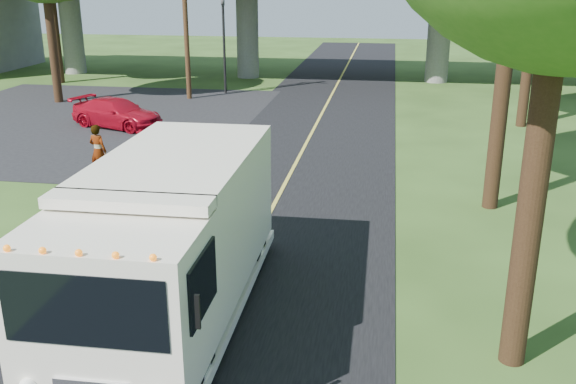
% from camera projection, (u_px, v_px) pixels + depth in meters
% --- Properties ---
extents(ground, '(120.00, 120.00, 0.00)m').
position_uv_depth(ground, '(191.00, 364.00, 11.10)').
color(ground, '#2B4418').
rests_on(ground, ground).
extents(road, '(7.00, 90.00, 0.02)m').
position_uv_depth(road, '(284.00, 185.00, 20.44)').
color(road, black).
rests_on(road, ground).
extents(parking_lot, '(16.00, 18.00, 0.01)m').
position_uv_depth(parking_lot, '(77.00, 120.00, 29.55)').
color(parking_lot, black).
rests_on(parking_lot, ground).
extents(lane_line, '(0.12, 90.00, 0.01)m').
position_uv_depth(lane_line, '(284.00, 185.00, 20.44)').
color(lane_line, gold).
rests_on(lane_line, road).
extents(overpass, '(54.00, 10.00, 7.30)m').
position_uv_depth(overpass, '(342.00, 5.00, 39.54)').
color(overpass, slate).
rests_on(overpass, ground).
extents(traffic_signal, '(0.18, 0.22, 5.20)m').
position_uv_depth(traffic_signal, '(224.00, 35.00, 35.26)').
color(traffic_signal, black).
rests_on(traffic_signal, ground).
extents(utility_pole, '(1.60, 0.26, 9.00)m').
position_uv_depth(utility_pole, '(185.00, 11.00, 33.16)').
color(utility_pole, '#472D19').
rests_on(utility_pole, ground).
extents(step_van, '(2.83, 7.51, 3.14)m').
position_uv_depth(step_van, '(170.00, 238.00, 12.03)').
color(step_van, silver).
rests_on(step_van, ground).
extents(red_sedan, '(4.65, 3.04, 1.25)m').
position_uv_depth(red_sedan, '(117.00, 113.00, 28.05)').
color(red_sedan, '#A40A1B').
rests_on(red_sedan, ground).
extents(pedestrian, '(0.73, 0.58, 1.76)m').
position_uv_depth(pedestrian, '(98.00, 151.00, 21.12)').
color(pedestrian, gray).
rests_on(pedestrian, ground).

